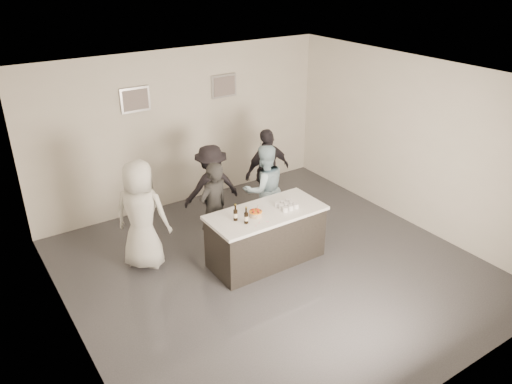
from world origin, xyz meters
TOP-DOWN VIEW (x-y plane):
  - floor at (0.00, 0.00)m, footprint 6.00×6.00m
  - ceiling at (0.00, 0.00)m, footprint 6.00×6.00m
  - wall_back at (0.00, 3.00)m, footprint 6.00×0.04m
  - wall_front at (0.00, -3.00)m, footprint 6.00×0.04m
  - wall_left at (-3.00, 0.00)m, footprint 0.04×6.00m
  - wall_right at (3.00, 0.00)m, footprint 0.04×6.00m
  - picture_left at (-0.90, 2.97)m, footprint 0.54×0.04m
  - picture_right at (0.90, 2.97)m, footprint 0.54×0.04m
  - bar_counter at (0.04, 0.27)m, footprint 1.86×0.86m
  - cake at (-0.19, 0.23)m, footprint 0.20×0.20m
  - beer_bottle_a at (-0.51, 0.29)m, footprint 0.07×0.07m
  - beer_bottle_b at (-0.43, 0.12)m, footprint 0.07×0.07m
  - tumbler_cluster at (0.38, 0.20)m, footprint 0.30×0.30m
  - candles at (-0.25, -0.01)m, footprint 0.24×0.08m
  - person_main_black at (-0.50, 0.98)m, footprint 0.66×0.51m
  - person_main_blue at (0.58, 1.12)m, footprint 0.86×0.71m
  - person_guest_left at (-1.62, 1.25)m, footprint 1.02×1.01m
  - person_guest_right at (1.05, 1.69)m, footprint 0.98×0.43m
  - person_guest_back at (-0.13, 1.71)m, footprint 1.07×0.68m

SIDE VIEW (x-z plane):
  - floor at x=0.00m, z-range 0.00..0.00m
  - bar_counter at x=0.04m, z-range 0.00..0.90m
  - person_guest_back at x=-0.13m, z-range 0.00..1.57m
  - person_main_black at x=-0.50m, z-range 0.00..1.59m
  - person_main_blue at x=0.58m, z-range 0.00..1.62m
  - person_guest_right at x=1.05m, z-range 0.00..1.65m
  - person_guest_left at x=-1.62m, z-range 0.00..1.77m
  - candles at x=-0.25m, z-range 0.90..0.91m
  - cake at x=-0.19m, z-range 0.90..0.97m
  - tumbler_cluster at x=0.38m, z-range 0.90..0.98m
  - beer_bottle_a at x=-0.51m, z-range 0.90..1.16m
  - beer_bottle_b at x=-0.43m, z-range 0.90..1.16m
  - wall_back at x=0.00m, z-range 0.00..3.00m
  - wall_front at x=0.00m, z-range 0.00..3.00m
  - wall_left at x=-3.00m, z-range 0.00..3.00m
  - wall_right at x=3.00m, z-range 0.00..3.00m
  - picture_left at x=-0.90m, z-range 1.98..2.42m
  - picture_right at x=0.90m, z-range 1.98..2.42m
  - ceiling at x=0.00m, z-range 3.00..3.00m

